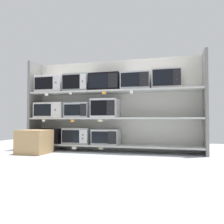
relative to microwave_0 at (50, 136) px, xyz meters
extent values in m
cube|color=#B2B7BC|center=(1.23, -1.00, -0.27)|extent=(7.09, 6.00, 0.02)
cube|color=beige|center=(1.23, 0.24, 0.58)|extent=(3.29, 0.04, 1.69)
cube|color=slate|center=(-0.35, 0.00, 0.58)|extent=(0.05, 0.43, 1.69)
cube|color=slate|center=(2.80, 0.00, 0.58)|extent=(0.05, 0.43, 1.69)
cube|color=beige|center=(1.23, 0.00, -0.15)|extent=(3.09, 0.43, 0.03)
cube|color=black|center=(0.00, 0.00, 0.00)|extent=(0.51, 0.38, 0.28)
cube|color=black|center=(-0.08, -0.19, 0.00)|extent=(0.32, 0.01, 0.23)
cube|color=black|center=(0.17, -0.19, 0.00)|extent=(0.16, 0.01, 0.22)
cylinder|color=#262628|center=(0.17, -0.20, -0.03)|extent=(0.02, 0.01, 0.02)
cylinder|color=#262628|center=(0.17, -0.20, 0.03)|extent=(0.02, 0.01, 0.02)
cube|color=#A3A5A2|center=(0.57, 0.00, 0.01)|extent=(0.51, 0.34, 0.29)
cube|color=black|center=(0.51, -0.17, 0.01)|extent=(0.34, 0.01, 0.22)
cube|color=silver|center=(0.74, -0.17, 0.01)|extent=(0.14, 0.01, 0.23)
cylinder|color=#262628|center=(0.74, -0.18, -0.02)|extent=(0.02, 0.01, 0.02)
cylinder|color=#262628|center=(0.74, -0.18, 0.04)|extent=(0.02, 0.01, 0.02)
cube|color=#B8BABD|center=(1.12, 0.00, 0.00)|extent=(0.48, 0.34, 0.27)
cube|color=black|center=(1.05, -0.17, 0.00)|extent=(0.30, 0.01, 0.20)
cube|color=black|center=(1.28, -0.17, 0.00)|extent=(0.15, 0.01, 0.22)
cylinder|color=#262628|center=(1.28, -0.18, -0.03)|extent=(0.02, 0.01, 0.02)
cylinder|color=#262628|center=(1.28, -0.18, 0.03)|extent=(0.02, 0.01, 0.02)
cube|color=orange|center=(0.01, -0.21, -0.19)|extent=(0.08, 0.00, 0.03)
cube|color=white|center=(0.59, -0.21, -0.19)|extent=(0.08, 0.00, 0.04)
cube|color=beige|center=(1.09, -0.21, -0.19)|extent=(0.07, 0.00, 0.03)
cube|color=beige|center=(1.23, 0.00, 0.33)|extent=(3.09, 0.43, 0.03)
cube|color=silver|center=(0.03, 0.00, 0.49)|extent=(0.58, 0.40, 0.28)
cube|color=black|center=(-0.05, -0.20, 0.49)|extent=(0.36, 0.01, 0.22)
cube|color=silver|center=(0.22, -0.20, 0.49)|extent=(0.18, 0.01, 0.23)
cylinder|color=#262628|center=(0.22, -0.21, 0.49)|extent=(0.02, 0.01, 0.02)
cube|color=#B5B8BE|center=(0.60, 0.00, 0.48)|extent=(0.45, 0.41, 0.27)
cube|color=black|center=(0.55, -0.21, 0.48)|extent=(0.31, 0.01, 0.20)
cube|color=black|center=(0.76, -0.20, 0.48)|extent=(0.11, 0.01, 0.22)
cube|color=silver|center=(1.11, 0.00, 0.51)|extent=(0.46, 0.41, 0.33)
cube|color=black|center=(1.04, -0.21, 0.51)|extent=(0.29, 0.01, 0.26)
cube|color=black|center=(1.26, -0.21, 0.51)|extent=(0.14, 0.01, 0.27)
cylinder|color=#262628|center=(1.26, -0.22, 0.51)|extent=(0.02, 0.01, 0.02)
cube|color=white|center=(-0.01, -0.21, 0.29)|extent=(0.06, 0.00, 0.04)
cube|color=orange|center=(0.56, -0.21, 0.29)|extent=(0.07, 0.00, 0.05)
cube|color=beige|center=(1.08, -0.21, 0.29)|extent=(0.08, 0.00, 0.04)
cube|color=beige|center=(1.23, 0.00, 0.81)|extent=(3.09, 0.43, 0.03)
cube|color=silver|center=(0.02, 0.00, 0.99)|extent=(0.54, 0.35, 0.32)
cube|color=black|center=(-0.04, -0.18, 0.99)|extent=(0.38, 0.01, 0.23)
cube|color=silver|center=(0.21, -0.18, 0.99)|extent=(0.13, 0.01, 0.26)
cylinder|color=#262628|center=(0.21, -0.19, 0.99)|extent=(0.02, 0.01, 0.02)
cube|color=#9FA5A1|center=(0.56, 0.00, 0.99)|extent=(0.48, 0.34, 0.33)
cube|color=black|center=(0.51, -0.17, 0.99)|extent=(0.34, 0.01, 0.25)
cube|color=silver|center=(0.73, -0.17, 0.99)|extent=(0.11, 0.01, 0.26)
cylinder|color=#262628|center=(0.73, -0.18, 0.99)|extent=(0.02, 0.01, 0.02)
cube|color=black|center=(1.11, 0.00, 0.98)|extent=(0.55, 0.36, 0.31)
cube|color=black|center=(1.03, -0.18, 0.98)|extent=(0.35, 0.01, 0.25)
cube|color=black|center=(1.29, -0.18, 0.98)|extent=(0.16, 0.01, 0.25)
cylinder|color=#262628|center=(1.29, -0.19, 0.95)|extent=(0.02, 0.01, 0.02)
cylinder|color=#262628|center=(1.29, -0.19, 1.02)|extent=(0.02, 0.01, 0.02)
cube|color=#B7B7BB|center=(1.67, 0.00, 0.98)|extent=(0.50, 0.39, 0.30)
cube|color=black|center=(1.59, -0.20, 0.98)|extent=(0.32, 0.01, 0.24)
cube|color=black|center=(1.83, -0.20, 0.98)|extent=(0.15, 0.01, 0.24)
cylinder|color=#262628|center=(1.83, -0.20, 0.98)|extent=(0.02, 0.01, 0.02)
cube|color=#BDB7B8|center=(2.19, 0.00, 1.00)|extent=(0.48, 0.34, 0.34)
cube|color=black|center=(2.13, -0.17, 1.00)|extent=(0.33, 0.01, 0.27)
cube|color=black|center=(2.36, -0.17, 1.00)|extent=(0.12, 0.01, 0.27)
cylinder|color=#262628|center=(2.36, -0.18, 0.96)|extent=(0.02, 0.01, 0.02)
cylinder|color=#262628|center=(2.36, -0.18, 1.03)|extent=(0.02, 0.01, 0.02)
cube|color=white|center=(0.04, -0.21, 0.77)|extent=(0.07, 0.00, 0.04)
cube|color=white|center=(0.52, -0.21, 0.77)|extent=(0.05, 0.00, 0.03)
cube|color=orange|center=(1.14, -0.21, 0.77)|extent=(0.07, 0.00, 0.04)
cube|color=white|center=(1.62, -0.21, 0.77)|extent=(0.05, 0.00, 0.05)
cube|color=tan|center=(0.02, -0.56, -0.07)|extent=(0.47, 0.47, 0.40)
camera|label=1|loc=(2.33, -4.12, 0.29)|focal=38.27mm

